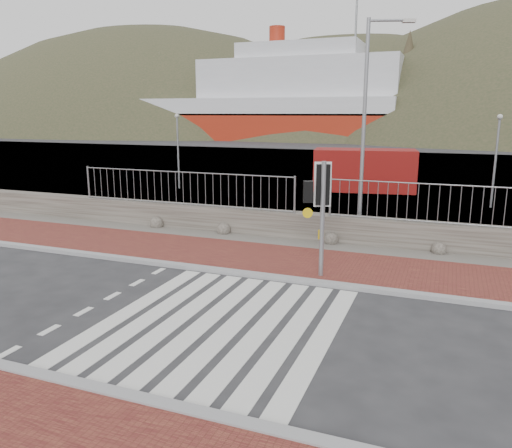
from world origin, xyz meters
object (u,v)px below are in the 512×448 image
at_px(ferry, 261,105).
at_px(streetlight, 368,119).
at_px(shipping_container, 364,170).
at_px(traffic_signal_far, 321,195).

relative_size(ferry, streetlight, 7.07).
distance_m(streetlight, shipping_container, 11.30).
bearing_deg(traffic_signal_far, ferry, -90.27).
relative_size(ferry, shipping_container, 9.30).
height_order(streetlight, shipping_container, streetlight).
bearing_deg(shipping_container, ferry, 107.14).
height_order(traffic_signal_far, streetlight, streetlight).
xyz_separation_m(streetlight, shipping_container, (-1.72, 10.80, -2.86)).
bearing_deg(ferry, traffic_signal_far, -68.14).
height_order(ferry, traffic_signal_far, ferry).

